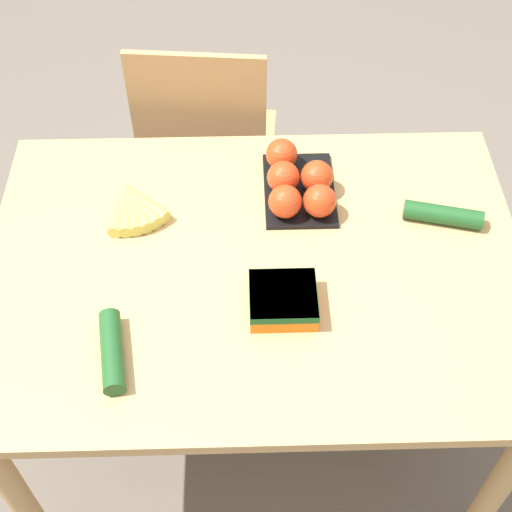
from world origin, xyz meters
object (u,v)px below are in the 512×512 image
object	(u,v)px
carrot_bag	(283,299)
cucumber_near	(112,351)
chair	(208,154)
banana_bunch	(134,209)
cucumber_far	(443,215)
tomato_pack	(297,183)

from	to	relation	value
carrot_bag	cucumber_near	world-z (taller)	carrot_bag
chair	cucumber_near	bearing A→B (deg)	84.81
chair	banana_bunch	bearing A→B (deg)	77.74
cucumber_far	banana_bunch	bearing A→B (deg)	176.63
banana_bunch	cucumber_near	size ratio (longest dim) A/B	0.81
tomato_pack	carrot_bag	size ratio (longest dim) A/B	1.77
chair	carrot_bag	xyz separation A→B (m)	(0.19, -0.80, 0.29)
cucumber_near	banana_bunch	bearing A→B (deg)	88.59
cucumber_near	carrot_bag	bearing A→B (deg)	18.06
banana_bunch	chair	bearing A→B (deg)	72.44
cucumber_near	cucumber_far	xyz separation A→B (m)	(0.77, 0.37, 0.00)
cucumber_near	chair	bearing A→B (deg)	79.52
banana_bunch	carrot_bag	world-z (taller)	carrot_bag
banana_bunch	carrot_bag	xyz separation A→B (m)	(0.35, -0.29, 0.01)
banana_bunch	carrot_bag	distance (m)	0.46
chair	cucumber_near	distance (m)	0.98
tomato_pack	banana_bunch	bearing A→B (deg)	-172.48
cucumber_near	cucumber_far	world-z (taller)	same
tomato_pack	cucumber_near	size ratio (longest dim) A/B	1.35
banana_bunch	cucumber_far	size ratio (longest dim) A/B	0.80
banana_bunch	cucumber_near	world-z (taller)	cucumber_near
chair	carrot_bag	distance (m)	0.87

